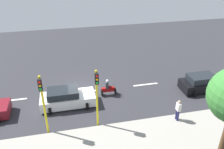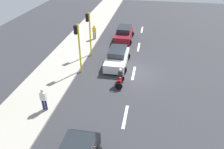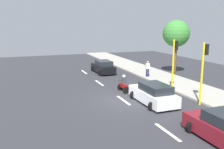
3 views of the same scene
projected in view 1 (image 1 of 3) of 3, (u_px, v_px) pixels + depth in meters
name	position (u px, v px, depth m)	size (l,w,h in m)	color
ground_plane	(83.00, 92.00, 21.01)	(40.00, 60.00, 0.10)	#2D2D33
sidewalk	(94.00, 148.00, 14.93)	(4.00, 60.00, 0.15)	#9E998E
lane_stripe_north	(12.00, 100.00, 19.83)	(0.20, 2.40, 0.01)	white
lane_stripe_mid	(82.00, 92.00, 20.99)	(0.20, 2.40, 0.01)	white
lane_stripe_south	(145.00, 85.00, 22.14)	(0.20, 2.40, 0.01)	white
lane_stripe_far_south	(202.00, 78.00, 23.30)	(0.20, 2.40, 0.01)	white
car_black	(203.00, 83.00, 21.00)	(2.23, 4.16, 1.52)	black
car_white	(67.00, 98.00, 18.86)	(2.29, 4.36, 1.52)	white
motorcycle	(108.00, 88.00, 20.30)	(0.60, 1.30, 1.53)	black
pedestrian_by_tree	(178.00, 110.00, 16.92)	(0.40, 0.24, 1.69)	#1E1E4C
traffic_light_corner	(43.00, 98.00, 14.88)	(0.49, 0.24, 4.50)	yellow
traffic_light_midblock	(97.00, 92.00, 15.55)	(0.49, 0.24, 4.50)	yellow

